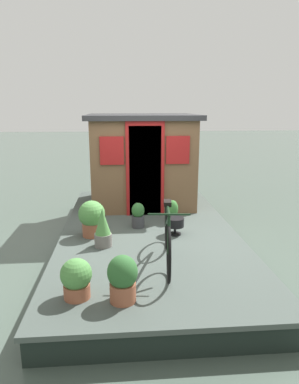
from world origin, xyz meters
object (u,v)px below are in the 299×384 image
(potted_plant_fern, at_px, (123,278))
(potted_plant_ivy, at_px, (76,278))
(houseboat_cabin, at_px, (142,159))
(potted_plant_rosemary, at_px, (103,228))
(potted_plant_mint, at_px, (138,215))
(potted_plant_succulent, at_px, (173,211))
(charcoal_grill, at_px, (175,223))
(potted_plant_lavender, at_px, (92,217))
(bicycle, at_px, (168,235))

(potted_plant_fern, height_order, potted_plant_ivy, potted_plant_fern)
(houseboat_cabin, xyz_separation_m, potted_plant_ivy, (-3.78, 0.95, -0.72))
(potted_plant_fern, relative_size, potted_plant_rosemary, 0.89)
(potted_plant_rosemary, bearing_deg, potted_plant_mint, -35.41)
(potted_plant_fern, height_order, potted_plant_succulent, potted_plant_fern)
(potted_plant_fern, bearing_deg, charcoal_grill, -24.11)
(potted_plant_lavender, height_order, potted_plant_ivy, potted_plant_lavender)
(potted_plant_fern, height_order, potted_plant_mint, potted_plant_fern)
(potted_plant_mint, bearing_deg, potted_plant_rosemary, 144.59)
(potted_plant_ivy, bearing_deg, potted_plant_mint, -19.40)
(potted_plant_lavender, distance_m, potted_plant_succulent, 1.50)
(bicycle, distance_m, potted_plant_fern, 1.10)
(potted_plant_rosemary, relative_size, potted_plant_ivy, 1.31)
(potted_plant_fern, distance_m, potted_plant_ivy, 0.51)
(potted_plant_rosemary, relative_size, charcoal_grill, 2.05)
(potted_plant_mint, relative_size, potted_plant_ivy, 0.97)
(houseboat_cabin, height_order, potted_plant_mint, houseboat_cabin)
(potted_plant_succulent, bearing_deg, potted_plant_mint, 107.43)
(potted_plant_fern, bearing_deg, potted_plant_mint, -6.88)
(charcoal_grill, bearing_deg, potted_plant_rosemary, 108.95)
(potted_plant_rosemary, bearing_deg, potted_plant_succulent, -50.31)
(bicycle, relative_size, potted_plant_fern, 3.24)
(houseboat_cabin, bearing_deg, bicycle, -177.16)
(houseboat_cabin, xyz_separation_m, bicycle, (-2.98, -0.15, -0.57))
(houseboat_cabin, relative_size, potted_plant_succulent, 5.39)
(potted_plant_rosemary, distance_m, potted_plant_lavender, 0.49)
(potted_plant_lavender, relative_size, potted_plant_succulent, 1.40)
(potted_plant_rosemary, xyz_separation_m, potted_plant_lavender, (0.44, 0.20, 0.03))
(bicycle, distance_m, potted_plant_mint, 1.46)
(charcoal_grill, bearing_deg, potted_plant_lavender, 87.86)
(potted_plant_mint, relative_size, potted_plant_succulent, 1.05)
(houseboat_cabin, bearing_deg, potted_plant_lavender, 153.99)
(potted_plant_fern, distance_m, charcoal_grill, 2.12)
(bicycle, height_order, charcoal_grill, bicycle)
(houseboat_cabin, relative_size, potted_plant_ivy, 4.97)
(houseboat_cabin, xyz_separation_m, potted_plant_mint, (-1.56, 0.17, -0.74))
(potted_plant_lavender, relative_size, potted_plant_mint, 1.34)
(potted_plant_lavender, bearing_deg, potted_plant_ivy, 179.31)
(houseboat_cabin, relative_size, potted_plant_lavender, 3.84)
(houseboat_cabin, height_order, potted_plant_fern, houseboat_cabin)
(potted_plant_lavender, distance_m, potted_plant_ivy, 1.87)
(potted_plant_succulent, bearing_deg, houseboat_cabin, 18.49)
(bicycle, bearing_deg, charcoal_grill, -14.46)
(potted_plant_lavender, bearing_deg, charcoal_grill, -92.14)
(potted_plant_rosemary, relative_size, potted_plant_lavender, 1.01)
(charcoal_grill, bearing_deg, potted_plant_fern, 155.89)
(houseboat_cabin, bearing_deg, potted_plant_fern, 173.34)
(houseboat_cabin, relative_size, potted_plant_rosemary, 3.80)
(bicycle, height_order, potted_plant_lavender, bicycle)
(bicycle, relative_size, charcoal_grill, 5.89)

